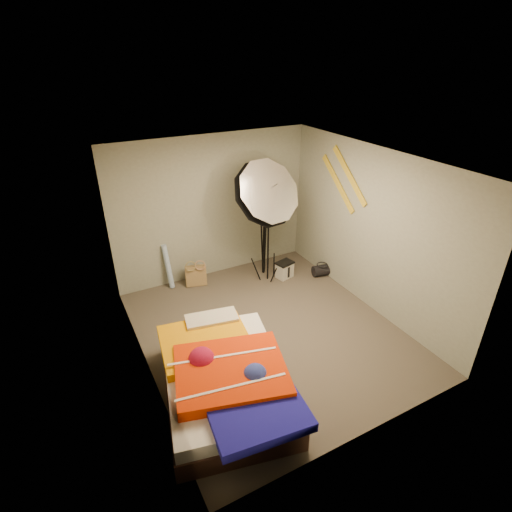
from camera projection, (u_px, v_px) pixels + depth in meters
floor at (269, 331)px, 5.86m from camera, size 4.00×4.00×0.00m
ceiling at (272, 163)px, 4.70m from camera, size 4.00×4.00×0.00m
wall_back at (213, 208)px, 6.84m from camera, size 3.50×0.00×3.50m
wall_front at (377, 345)px, 3.72m from camera, size 3.50×0.00×3.50m
wall_left at (138, 290)px, 4.56m from camera, size 0.00×4.00×4.00m
wall_right at (371, 231)px, 6.01m from camera, size 0.00×4.00×4.00m
tote_bag at (196, 276)px, 6.93m from camera, size 0.39×0.25×0.37m
wrapping_roll at (168, 267)px, 6.79m from camera, size 0.14×0.24×0.78m
camera_case at (285, 270)px, 7.18m from camera, size 0.32×0.26×0.28m
duffel_bag at (322, 270)px, 7.26m from camera, size 0.36×0.26×0.20m
wall_stripe_upper at (349, 176)px, 6.14m from camera, size 0.02×0.91×0.78m
wall_stripe_lower at (338, 184)px, 6.43m from camera, size 0.02×0.91×0.78m
bed at (225, 377)px, 4.66m from camera, size 1.74×2.28×0.57m
photo_umbrella at (264, 194)px, 6.22m from camera, size 1.32×0.92×2.32m
camera_tripod at (264, 239)px, 7.07m from camera, size 0.08×0.08×1.20m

